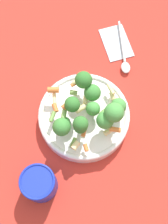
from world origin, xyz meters
name	(u,v)px	position (x,y,z in m)	size (l,w,h in m)	color
ground_plane	(84,119)	(0.00, 0.00, 0.00)	(3.00, 3.00, 0.00)	#B72D23
bowl	(84,117)	(0.00, 0.00, 0.02)	(0.24, 0.24, 0.04)	white
pasta_salad	(90,109)	(0.00, -0.01, 0.09)	(0.20, 0.21, 0.10)	#8CB766
cup	(39,184)	(-0.20, 0.05, 0.04)	(0.08, 0.08, 0.08)	#192DAD
napkin	(116,42)	(0.26, -0.02, 0.00)	(0.14, 0.13, 0.01)	#B2BCC6
spoon	(124,56)	(0.22, -0.05, 0.01)	(0.17, 0.08, 0.01)	silver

